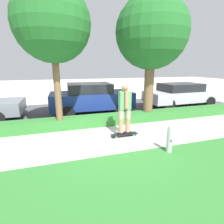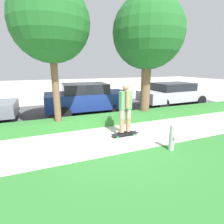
{
  "view_description": "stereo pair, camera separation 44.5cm",
  "coord_description": "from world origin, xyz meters",
  "px_view_note": "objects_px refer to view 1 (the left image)",
  "views": [
    {
      "loc": [
        -1.6,
        -5.18,
        2.37
      ],
      "look_at": [
        0.2,
        0.6,
        0.8
      ],
      "focal_mm": 28.0,
      "sensor_mm": 36.0,
      "label": 1
    },
    {
      "loc": [
        -2.02,
        -5.03,
        2.37
      ],
      "look_at": [
        0.2,
        0.6,
        0.8
      ],
      "focal_mm": 28.0,
      "sensor_mm": 36.0,
      "label": 2
    }
  ],
  "objects_px": {
    "parked_car_rear": "(181,94)",
    "tree_mid": "(152,34)",
    "skater_person": "(125,108)",
    "fire_hydrant": "(170,139)",
    "skateboard": "(124,134)",
    "parked_car_middle": "(91,98)",
    "tree_near": "(52,24)"
  },
  "relations": [
    {
      "from": "skater_person",
      "to": "fire_hydrant",
      "type": "bearing_deg",
      "value": -61.32
    },
    {
      "from": "parked_car_rear",
      "to": "tree_mid",
      "type": "bearing_deg",
      "value": -150.44
    },
    {
      "from": "tree_near",
      "to": "parked_car_rear",
      "type": "height_order",
      "value": "tree_near"
    },
    {
      "from": "parked_car_middle",
      "to": "parked_car_rear",
      "type": "distance_m",
      "value": 5.59
    },
    {
      "from": "skateboard",
      "to": "skater_person",
      "type": "relative_size",
      "value": 0.54
    },
    {
      "from": "tree_near",
      "to": "fire_hydrant",
      "type": "height_order",
      "value": "tree_near"
    },
    {
      "from": "skateboard",
      "to": "fire_hydrant",
      "type": "xyz_separation_m",
      "value": [
        0.8,
        -1.46,
        0.33
      ]
    },
    {
      "from": "skater_person",
      "to": "fire_hydrant",
      "type": "height_order",
      "value": "skater_person"
    },
    {
      "from": "tree_near",
      "to": "parked_car_middle",
      "type": "xyz_separation_m",
      "value": [
        1.65,
        2.3,
        -2.92
      ]
    },
    {
      "from": "fire_hydrant",
      "to": "parked_car_middle",
      "type": "bearing_deg",
      "value": 104.09
    },
    {
      "from": "tree_mid",
      "to": "parked_car_rear",
      "type": "height_order",
      "value": "tree_mid"
    },
    {
      "from": "tree_mid",
      "to": "tree_near",
      "type": "bearing_deg",
      "value": -176.54
    },
    {
      "from": "skateboard",
      "to": "skater_person",
      "type": "height_order",
      "value": "skater_person"
    },
    {
      "from": "skateboard",
      "to": "tree_mid",
      "type": "bearing_deg",
      "value": 41.45
    },
    {
      "from": "fire_hydrant",
      "to": "skateboard",
      "type": "bearing_deg",
      "value": 118.68
    },
    {
      "from": "tree_near",
      "to": "parked_car_middle",
      "type": "height_order",
      "value": "tree_near"
    },
    {
      "from": "skater_person",
      "to": "fire_hydrant",
      "type": "distance_m",
      "value": 1.78
    },
    {
      "from": "skater_person",
      "to": "tree_near",
      "type": "distance_m",
      "value": 3.66
    },
    {
      "from": "tree_near",
      "to": "skateboard",
      "type": "bearing_deg",
      "value": -31.16
    },
    {
      "from": "parked_car_middle",
      "to": "parked_car_rear",
      "type": "relative_size",
      "value": 0.92
    },
    {
      "from": "tree_near",
      "to": "parked_car_middle",
      "type": "relative_size",
      "value": 1.19
    },
    {
      "from": "skater_person",
      "to": "parked_car_rear",
      "type": "bearing_deg",
      "value": 34.91
    },
    {
      "from": "parked_car_rear",
      "to": "fire_hydrant",
      "type": "distance_m",
      "value": 6.64
    },
    {
      "from": "parked_car_middle",
      "to": "fire_hydrant",
      "type": "bearing_deg",
      "value": -74.03
    },
    {
      "from": "parked_car_rear",
      "to": "tree_near",
      "type": "bearing_deg",
      "value": -164.02
    },
    {
      "from": "tree_near",
      "to": "fire_hydrant",
      "type": "xyz_separation_m",
      "value": [
        2.91,
        -2.74,
        -3.32
      ]
    },
    {
      "from": "tree_near",
      "to": "tree_mid",
      "type": "distance_m",
      "value": 3.83
    },
    {
      "from": "skateboard",
      "to": "parked_car_middle",
      "type": "relative_size",
      "value": 0.22
    },
    {
      "from": "skater_person",
      "to": "parked_car_middle",
      "type": "height_order",
      "value": "skater_person"
    },
    {
      "from": "tree_mid",
      "to": "parked_car_middle",
      "type": "relative_size",
      "value": 1.23
    },
    {
      "from": "skateboard",
      "to": "skater_person",
      "type": "distance_m",
      "value": 0.95
    },
    {
      "from": "parked_car_middle",
      "to": "tree_mid",
      "type": "bearing_deg",
      "value": -41.62
    }
  ]
}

